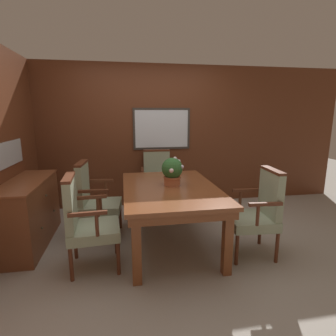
{
  "coord_description": "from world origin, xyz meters",
  "views": [
    {
      "loc": [
        -0.47,
        -2.92,
        1.63
      ],
      "look_at": [
        0.08,
        0.26,
        0.96
      ],
      "focal_mm": 28.0,
      "sensor_mm": 36.0,
      "label": 1
    }
  ],
  "objects_px": {
    "dining_table": "(170,194)",
    "sideboard_cabinet": "(29,213)",
    "chair_left_near": "(85,220)",
    "chair_right_near": "(258,210)",
    "chair_head_far": "(157,179)",
    "chair_left_far": "(94,198)",
    "potted_plant": "(172,171)"
  },
  "relations": [
    {
      "from": "chair_left_near",
      "to": "chair_head_far",
      "type": "bearing_deg",
      "value": -34.7
    },
    {
      "from": "chair_left_far",
      "to": "chair_right_near",
      "type": "distance_m",
      "value": 2.07
    },
    {
      "from": "dining_table",
      "to": "sideboard_cabinet",
      "type": "xyz_separation_m",
      "value": [
        -1.74,
        0.3,
        -0.25
      ]
    },
    {
      "from": "chair_right_near",
      "to": "sideboard_cabinet",
      "type": "xyz_separation_m",
      "value": [
        -2.7,
        0.7,
        -0.12
      ]
    },
    {
      "from": "chair_left_far",
      "to": "chair_head_far",
      "type": "height_order",
      "value": "same"
    },
    {
      "from": "chair_head_far",
      "to": "potted_plant",
      "type": "xyz_separation_m",
      "value": [
        0.03,
        -1.2,
        0.4
      ]
    },
    {
      "from": "chair_head_far",
      "to": "chair_right_near",
      "type": "height_order",
      "value": "same"
    },
    {
      "from": "chair_head_far",
      "to": "chair_right_near",
      "type": "distance_m",
      "value": 1.92
    },
    {
      "from": "chair_left_far",
      "to": "chair_head_far",
      "type": "distance_m",
      "value": 1.3
    },
    {
      "from": "chair_head_far",
      "to": "potted_plant",
      "type": "bearing_deg",
      "value": -85.48
    },
    {
      "from": "dining_table",
      "to": "sideboard_cabinet",
      "type": "relative_size",
      "value": 1.3
    },
    {
      "from": "chair_head_far",
      "to": "potted_plant",
      "type": "height_order",
      "value": "potted_plant"
    },
    {
      "from": "chair_left_near",
      "to": "potted_plant",
      "type": "height_order",
      "value": "potted_plant"
    },
    {
      "from": "chair_left_near",
      "to": "chair_right_near",
      "type": "xyz_separation_m",
      "value": [
        1.92,
        -0.04,
        0.0
      ]
    },
    {
      "from": "dining_table",
      "to": "chair_head_far",
      "type": "bearing_deg",
      "value": 89.59
    },
    {
      "from": "chair_left_far",
      "to": "sideboard_cabinet",
      "type": "height_order",
      "value": "chair_left_far"
    },
    {
      "from": "chair_left_far",
      "to": "potted_plant",
      "type": "relative_size",
      "value": 2.88
    },
    {
      "from": "dining_table",
      "to": "chair_left_far",
      "type": "xyz_separation_m",
      "value": [
        -0.95,
        0.39,
        -0.12
      ]
    },
    {
      "from": "dining_table",
      "to": "chair_right_near",
      "type": "xyz_separation_m",
      "value": [
        0.96,
        -0.4,
        -0.12
      ]
    },
    {
      "from": "chair_right_near",
      "to": "dining_table",
      "type": "bearing_deg",
      "value": -108.27
    },
    {
      "from": "chair_left_far",
      "to": "chair_right_near",
      "type": "xyz_separation_m",
      "value": [
        1.91,
        -0.79,
        0.0
      ]
    },
    {
      "from": "chair_left_far",
      "to": "potted_plant",
      "type": "xyz_separation_m",
      "value": [
        0.99,
        -0.32,
        0.4
      ]
    },
    {
      "from": "chair_head_far",
      "to": "dining_table",
      "type": "bearing_deg",
      "value": -87.28
    },
    {
      "from": "dining_table",
      "to": "chair_head_far",
      "type": "distance_m",
      "value": 1.28
    },
    {
      "from": "chair_right_near",
      "to": "chair_head_far",
      "type": "bearing_deg",
      "value": -145.96
    },
    {
      "from": "dining_table",
      "to": "potted_plant",
      "type": "height_order",
      "value": "potted_plant"
    },
    {
      "from": "chair_head_far",
      "to": "chair_left_near",
      "type": "height_order",
      "value": "same"
    },
    {
      "from": "chair_left_near",
      "to": "sideboard_cabinet",
      "type": "relative_size",
      "value": 0.8
    },
    {
      "from": "dining_table",
      "to": "chair_left_near",
      "type": "relative_size",
      "value": 1.64
    },
    {
      "from": "sideboard_cabinet",
      "to": "dining_table",
      "type": "bearing_deg",
      "value": -9.82
    },
    {
      "from": "dining_table",
      "to": "sideboard_cabinet",
      "type": "distance_m",
      "value": 1.78
    },
    {
      "from": "chair_left_far",
      "to": "sideboard_cabinet",
      "type": "relative_size",
      "value": 0.8
    }
  ]
}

